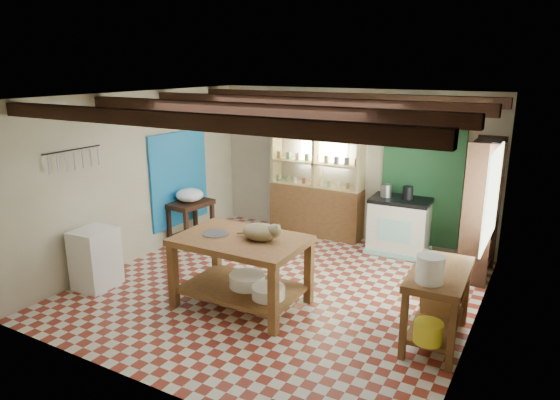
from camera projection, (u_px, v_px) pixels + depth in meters
The scene contains 30 objects.
floor at pixel (279, 289), 6.89m from camera, with size 5.00×5.00×0.02m, color maroon.
ceiling at pixel (279, 96), 6.20m from camera, with size 5.00×5.00×0.02m, color #404044.
wall_back at pixel (350, 165), 8.64m from camera, with size 5.00×0.04×2.60m, color #BBB297.
wall_front at pixel (140, 260), 4.45m from camera, with size 5.00×0.04×2.60m, color #BBB297.
wall_left at pixel (139, 177), 7.73m from camera, with size 0.04×5.00×2.60m, color #BBB297.
wall_right at pixel (481, 227), 5.35m from camera, with size 0.04×5.00×2.60m, color #BBB297.
ceiling_beams at pixel (279, 106), 6.23m from camera, with size 5.00×3.80×0.15m, color #311B11.
blue_wall_patch at pixel (180, 178), 8.53m from camera, with size 0.04×1.40×1.60m, color #176CAF.
green_wall_patch at pixel (422, 176), 8.04m from camera, with size 1.30×0.04×2.30m, color #1E4C28.
window_back at pixel (324, 140), 8.76m from camera, with size 0.90×0.02×0.80m, color beige.
window_right at pixel (492, 197), 6.18m from camera, with size 0.02×1.30×1.20m, color beige.
utensil_rail at pixel (73, 159), 6.57m from camera, with size 0.06×0.90×0.28m, color black.
pot_rack at pixel (419, 120), 7.44m from camera, with size 0.86×0.12×0.36m, color black.
shelving_unit at pixel (316, 175), 8.80m from camera, with size 1.70×0.34×2.20m, color tan.
tall_rack at pixel (482, 210), 7.05m from camera, with size 0.40×0.86×2.00m, color #311B11.
work_table at pixel (242, 271), 6.32m from camera, with size 1.59×1.06×0.90m, color brown.
stove at pixel (399, 226), 8.08m from camera, with size 0.94×0.63×0.92m, color beige.
prep_table at pixel (191, 222), 8.53m from camera, with size 0.50×0.73×0.74m, color #311B11.
white_cabinet at pixel (96, 258), 6.84m from camera, with size 0.46×0.55×0.83m, color white.
right_counter at pixel (437, 306), 5.48m from camera, with size 0.59×1.17×0.84m, color brown.
cat at pixel (260, 232), 6.10m from camera, with size 0.46×0.35×0.21m, color #948156.
steel_tray at pixel (215, 234), 6.32m from camera, with size 0.33×0.33×0.02m, color #96969D.
basin_large at pixel (247, 280), 6.37m from camera, with size 0.46×0.46×0.16m, color white.
basin_small at pixel (268, 292), 6.06m from camera, with size 0.41×0.41×0.14m, color white.
kettle_left at pixel (386, 190), 8.04m from camera, with size 0.18×0.18×0.20m, color #96969D.
kettle_right at pixel (408, 193), 7.89m from camera, with size 0.17×0.17×0.21m, color black.
enamel_bowl at pixel (190, 195), 8.40m from camera, with size 0.46×0.46×0.23m, color white.
white_bucket at pixel (430, 269), 5.05m from camera, with size 0.29×0.29×0.29m, color white.
wicker_basket at pixel (441, 300), 5.75m from camera, with size 0.40×0.32×0.28m, color #AB7745.
yellow_tub at pixel (428, 332), 5.11m from camera, with size 0.30×0.30×0.22m, color yellow.
Camera 1 is at (3.13, -5.49, 2.98)m, focal length 32.00 mm.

